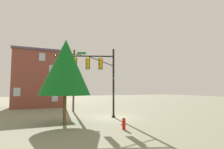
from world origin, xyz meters
name	(u,v)px	position (x,y,z in m)	size (l,w,h in m)	color
ground_plane	(114,117)	(0.00, 0.00, 0.00)	(120.00, 120.00, 0.00)	gray
signal_pole_assembly	(90,68)	(2.30, -0.80, 5.06)	(5.85, 2.55, 7.07)	black
utility_pole	(74,79)	(2.80, -6.35, 4.20)	(1.80, 0.24, 8.03)	brown
fire_hydrant	(124,124)	(1.58, 5.29, 0.41)	(0.33, 0.24, 0.83)	red
tree_near	(66,67)	(5.17, 1.64, 4.72)	(4.22, 4.22, 7.07)	brown
brick_building	(40,79)	(6.68, -14.88, 4.58)	(8.13, 5.86, 9.13)	brown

